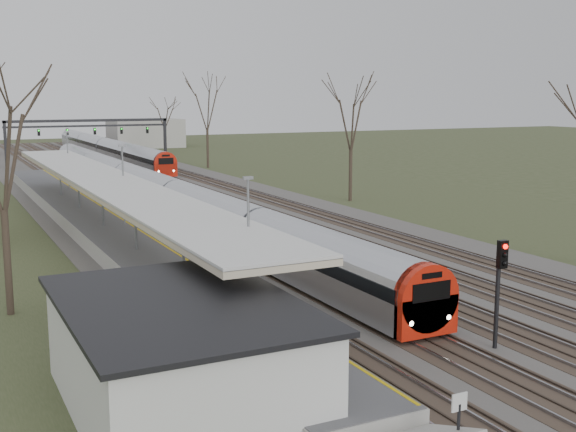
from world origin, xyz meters
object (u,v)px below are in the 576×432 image
Objects in this scene: train_far at (106,148)px; passenger at (319,351)px; signal_post at (500,278)px; train_near at (150,189)px.

passenger is (-13.47, -88.94, 0.42)m from train_far.
passenger is at bearing -168.58° from signal_post.
signal_post is (-5.25, -87.28, 1.25)m from train_far.
train_far is (7.00, 48.28, 0.00)m from train_near.
passenger is 0.44× the size of signal_post.
signal_post is (1.75, -39.00, 1.25)m from train_near.
train_near is 39.06m from signal_post.
signal_post reaches higher than train_near.
signal_post is at bearing -93.44° from train_far.
train_near is at bearing -98.25° from train_far.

